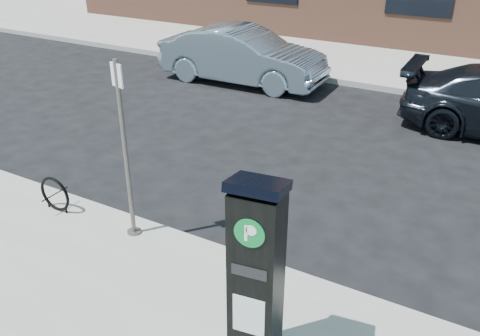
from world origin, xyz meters
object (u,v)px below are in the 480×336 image
Objects in this scene: car_silver at (242,56)px; bike_rack at (55,194)px; sign_pole at (126,154)px; parking_kiosk at (256,276)px.

bike_rack is at bearing -174.10° from car_silver.
sign_pole is at bearing -163.57° from car_silver.
sign_pole is 1.67m from bike_rack.
car_silver is at bearing 122.44° from sign_pole.
bike_rack is 7.36m from car_silver.
parking_kiosk reaches higher than car_silver.
sign_pole is 7.59m from car_silver.
parking_kiosk is at bearing -16.30° from bike_rack.
sign_pole reaches higher than parking_kiosk.
sign_pole is 0.55× the size of car_silver.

